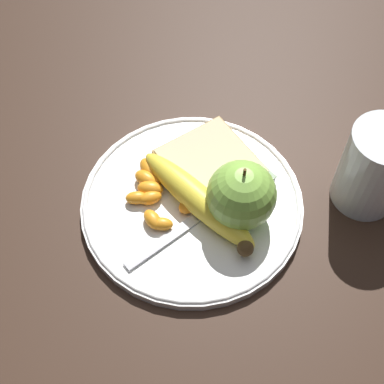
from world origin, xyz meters
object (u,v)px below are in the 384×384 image
Objects in this scene: apple at (241,195)px; fork at (205,213)px; bread_slice at (210,166)px; jam_packet at (254,178)px; plate at (192,203)px; banana at (196,202)px; juice_glass at (373,170)px.

apple is 0.47× the size of fork.
apple is at bearing -11.31° from bread_slice.
bread_slice is 2.81× the size of jam_packet.
bread_slice is 0.61× the size of fork.
banana reaches higher than plate.
bread_slice is at bearing 114.08° from plate.
apple is 0.08m from bread_slice.
plate is at bearing 162.26° from banana.
juice_glass is 0.58× the size of fork.
plate is 2.40× the size of juice_glass.
banana reaches higher than fork.
fork is 4.60× the size of jam_packet.
plate is 0.05m from bread_slice.
apple is (0.05, 0.03, 0.04)m from plate.
juice_glass is at bearing 55.69° from plate.
banana is at bearing -56.54° from bread_slice.
juice_glass reaches higher than jam_packet.
fork is (-0.10, -0.17, -0.04)m from juice_glass.
fork is at bearing 24.92° from banana.
apple is at bearing 44.92° from banana.
banana is 1.58× the size of bread_slice.
banana reaches higher than jam_packet.
apple is at bearing -63.42° from jam_packet.
fork is at bearing -45.89° from bread_slice.
banana is (-0.04, -0.04, -0.02)m from apple.
bread_slice is (-0.03, 0.05, -0.01)m from banana.
apple is (-0.07, -0.14, -0.00)m from juice_glass.
jam_packet is (-0.09, -0.10, -0.03)m from juice_glass.
juice_glass is 0.16m from apple.
apple reaches higher than bread_slice.
apple is 0.06m from banana.
fork is (0.02, 0.00, 0.01)m from plate.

